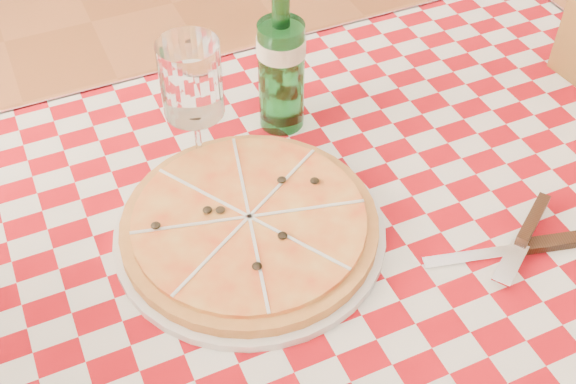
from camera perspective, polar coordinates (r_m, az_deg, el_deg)
name	(u,v)px	position (r m, az deg, el deg)	size (l,w,h in m)	color
dining_table	(319,296)	(1.00, 2.48, -8.25)	(1.20, 0.80, 0.75)	brown
tablecloth	(321,253)	(0.93, 2.66, -4.83)	(1.30, 0.90, 0.01)	#9E0912
pizza_plate	(250,224)	(0.92, -3.05, -2.54)	(0.35, 0.35, 0.05)	#CC8844
water_bottle	(281,54)	(1.02, -0.54, 10.88)	(0.07, 0.07, 0.25)	#186226
wine_glass	(195,109)	(0.97, -7.39, 6.51)	(0.08, 0.08, 0.21)	white
cutlery	(520,244)	(0.96, 17.89, -3.96)	(0.23, 0.19, 0.03)	silver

